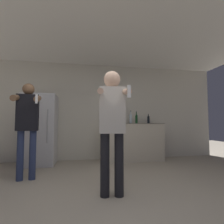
% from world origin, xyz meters
% --- Properties ---
extents(ground_plane, '(14.00, 14.00, 0.00)m').
position_xyz_m(ground_plane, '(0.00, 0.00, 0.00)').
color(ground_plane, gray).
extents(wall_back, '(7.00, 0.06, 2.55)m').
position_xyz_m(wall_back, '(0.00, 2.96, 1.27)').
color(wall_back, beige).
rests_on(wall_back, ground_plane).
extents(ceiling_slab, '(7.00, 3.45, 0.05)m').
position_xyz_m(ceiling_slab, '(0.00, 1.46, 2.57)').
color(ceiling_slab, silver).
rests_on(ceiling_slab, wall_back).
extents(refrigerator, '(0.73, 0.74, 1.62)m').
position_xyz_m(refrigerator, '(-1.25, 2.57, 0.81)').
color(refrigerator, silver).
rests_on(refrigerator, ground_plane).
extents(counter, '(1.61, 0.61, 0.96)m').
position_xyz_m(counter, '(0.99, 2.64, 0.48)').
color(counter, '#BCB29E').
rests_on(counter, ground_plane).
extents(bottle_tall_gin, '(0.06, 0.06, 0.31)m').
position_xyz_m(bottle_tall_gin, '(1.15, 2.67, 1.08)').
color(bottle_tall_gin, '#194723').
rests_on(bottle_tall_gin, counter).
extents(bottle_amber_bourbon, '(0.06, 0.06, 0.25)m').
position_xyz_m(bottle_amber_bourbon, '(1.48, 2.67, 1.06)').
color(bottle_amber_bourbon, black).
rests_on(bottle_amber_bourbon, counter).
extents(bottle_short_whiskey, '(0.06, 0.06, 0.24)m').
position_xyz_m(bottle_short_whiskey, '(0.74, 2.67, 1.04)').
color(bottle_short_whiskey, silver).
rests_on(bottle_short_whiskey, counter).
extents(bottle_red_label, '(0.08, 0.08, 0.26)m').
position_xyz_m(bottle_red_label, '(0.53, 2.67, 1.04)').
color(bottle_red_label, maroon).
rests_on(bottle_red_label, counter).
extents(bottle_brown_liquor, '(0.08, 0.08, 0.33)m').
position_xyz_m(bottle_brown_liquor, '(0.99, 2.67, 1.08)').
color(bottle_brown_liquor, silver).
rests_on(bottle_brown_liquor, counter).
extents(person_woman_foreground, '(0.43, 0.54, 1.66)m').
position_xyz_m(person_woman_foreground, '(0.11, 0.53, 0.99)').
color(person_woman_foreground, black).
rests_on(person_woman_foreground, ground_plane).
extents(person_man_side, '(0.47, 0.50, 1.64)m').
position_xyz_m(person_man_side, '(-1.20, 1.42, 1.01)').
color(person_man_side, navy).
rests_on(person_man_side, ground_plane).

